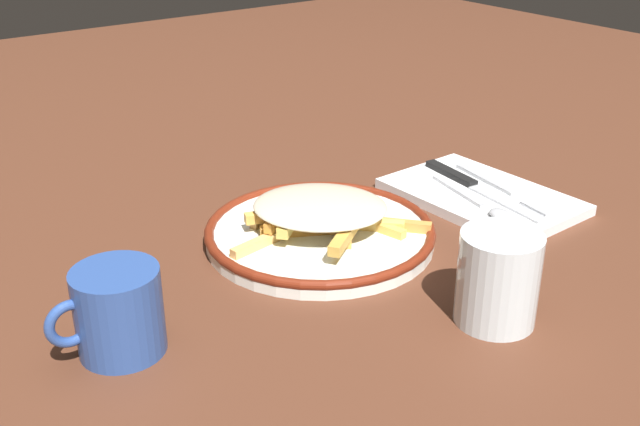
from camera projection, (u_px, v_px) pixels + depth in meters
ground_plane at (320, 242)px, 0.86m from camera, size 2.60×2.60×0.00m
plate at (320, 233)px, 0.86m from camera, size 0.26×0.26×0.02m
fries_heap at (321, 211)px, 0.85m from camera, size 0.21×0.20×0.04m
napkin at (481, 196)px, 0.96m from camera, size 0.16×0.24×0.01m
fork at (503, 188)px, 0.96m from camera, size 0.04×0.18×0.01m
knife at (472, 184)px, 0.97m from camera, size 0.04×0.21×0.01m
spoon at (483, 205)px, 0.91m from camera, size 0.04×0.15×0.01m
water_glass at (498, 278)px, 0.70m from camera, size 0.08×0.08×0.09m
coffee_mug at (117, 312)px, 0.66m from camera, size 0.10×0.08×0.08m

